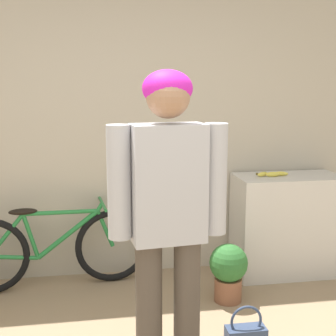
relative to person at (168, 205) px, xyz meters
The scene contains 6 objects.
wall_back 1.64m from the person, 95.43° to the left, with size 8.00×0.07×2.60m.
side_shelf 1.93m from the person, 46.55° to the left, with size 0.90×0.45×0.87m.
person is the anchor object (origin of this frame).
bicycle 1.68m from the person, 118.06° to the left, with size 1.59×0.46×0.69m.
banana 1.74m from the person, 50.27° to the left, with size 0.28×0.08×0.04m.
potted_plant 1.32m from the person, 55.42° to the left, with size 0.29×0.29×0.45m.
Camera 1 is at (-0.23, -1.63, 1.66)m, focal length 50.00 mm.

